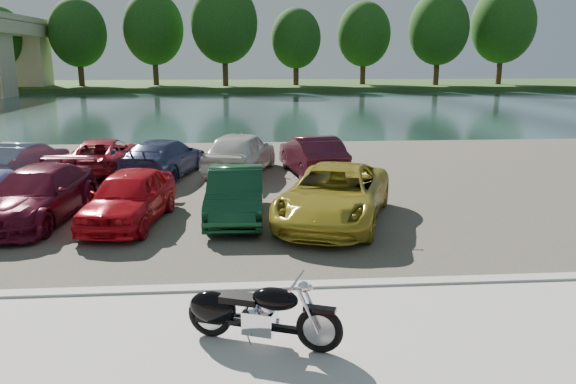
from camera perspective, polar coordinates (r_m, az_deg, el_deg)
The scene contains 17 objects.
ground at distance 8.52m, azimuth 1.35°, elevation -15.41°, with size 200.00×200.00×0.00m, color #595447.
promenade at distance 7.64m, azimuth 2.15°, elevation -18.70°, with size 60.00×6.00×0.10m, color #B6B4AC.
kerb at distance 10.28m, azimuth 0.21°, elevation -9.68°, with size 60.00×0.30×0.14m, color #B6B4AC.
parking_lot at distance 18.88m, azimuth -2.02°, elevation 0.99°, with size 60.00×18.00×0.04m, color #454138.
river at distance 47.60m, azimuth -3.56°, elevation 8.56°, with size 120.00×40.00×0.00m, color #182B28.
far_bank at distance 79.51m, azimuth -3.98°, elevation 10.76°, with size 120.00×24.00×0.60m, color #264318.
far_trees at distance 73.46m, azimuth -0.48°, elevation 16.18°, with size 70.25×10.68×12.52m.
motorcycle at distance 8.25m, azimuth -4.01°, elevation -12.08°, with size 2.23×1.09×1.05m.
car_3 at distance 15.62m, azimuth -24.15°, elevation -0.28°, with size 1.88×4.62×1.34m, color #530B1F.
car_4 at distance 14.58m, azimuth -15.82°, elevation -0.47°, with size 1.61×4.00×1.36m, color red.
car_5 at distance 14.49m, azimuth -5.31°, elevation -0.21°, with size 1.38×3.96×1.31m, color #103B21.
car_6 at distance 14.19m, azimuth 4.74°, elevation -0.26°, with size 2.35×5.10×1.42m, color #AC9B27.
car_9 at distance 21.60m, azimuth -25.13°, elevation 3.03°, with size 1.30×3.74×1.23m, color slate.
car_10 at distance 21.25m, azimuth -18.27°, elevation 3.52°, with size 2.10×4.56×1.27m, color maroon.
car_11 at distance 20.06m, azimuth -12.50°, elevation 3.41°, with size 1.86×4.57×1.33m, color navy.
car_12 at distance 20.14m, azimuth -4.87°, elevation 4.04°, with size 1.82×4.53×1.54m, color silver.
car_13 at distance 19.91m, azimuth 2.47°, elevation 3.76°, with size 1.49×4.27×1.41m, color #44121F.
Camera 1 is at (-0.77, -7.41, 4.13)m, focal length 35.00 mm.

